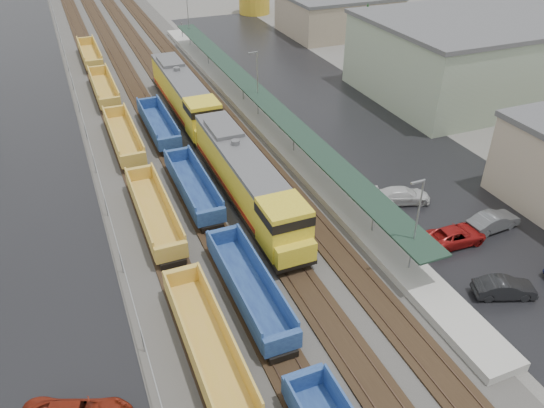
{
  "coord_description": "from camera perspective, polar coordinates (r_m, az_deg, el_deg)",
  "views": [
    {
      "loc": [
        -10.81,
        -3.53,
        25.06
      ],
      "look_at": [
        2.86,
        29.65,
        2.0
      ],
      "focal_mm": 35.0,
      "sensor_mm": 36.0,
      "label": 1
    }
  ],
  "objects": [
    {
      "name": "east_commuter_lot",
      "position": [
        66.19,
        6.32,
        10.29
      ],
      "size": [
        16.0,
        100.0,
        0.02
      ],
      "primitive_type": "cube",
      "color": "black",
      "rests_on": "ground"
    },
    {
      "name": "parked_car_east_e",
      "position": [
        46.37,
        22.7,
        -1.74
      ],
      "size": [
        1.92,
        4.71,
        1.52
      ],
      "primitive_type": "imported",
      "rotation": [
        0.0,
        0.0,
        1.64
      ],
      "color": "#505154",
      "rests_on": "ground"
    },
    {
      "name": "station_platform",
      "position": [
        62.21,
        -1.51,
        9.69
      ],
      "size": [
        3.0,
        80.0,
        8.0
      ],
      "color": "#9E9B93",
      "rests_on": "ground"
    },
    {
      "name": "industrial_buildings",
      "position": [
        72.32,
        21.8,
        13.74
      ],
      "size": [
        32.52,
        75.3,
        9.5
      ],
      "color": "tan",
      "rests_on": "ground"
    },
    {
      "name": "west_parking_lot",
      "position": [
        68.42,
        -24.5,
        8.25
      ],
      "size": [
        10.0,
        160.0,
        0.02
      ],
      "primitive_type": "cube",
      "color": "black",
      "rests_on": "ground"
    },
    {
      "name": "chainlink_fence",
      "position": [
        66.27,
        -20.07,
        10.0
      ],
      "size": [
        0.08,
        160.04,
        2.02
      ],
      "color": "gray",
      "rests_on": "ground"
    },
    {
      "name": "ballast_strip",
      "position": [
        69.13,
        -12.08,
        10.78
      ],
      "size": [
        20.0,
        160.0,
        0.08
      ],
      "primitive_type": "cube",
      "color": "#302D2B",
      "rests_on": "ground"
    },
    {
      "name": "tree_east",
      "position": [
        75.09,
        10.03,
        17.92
      ],
      "size": [
        4.4,
        4.4,
        10.0
      ],
      "color": "#332316",
      "rests_on": "ground"
    },
    {
      "name": "parked_car_east_a",
      "position": [
        39.89,
        23.74,
        -8.28
      ],
      "size": [
        2.86,
        4.47,
        1.39
      ],
      "primitive_type": "imported",
      "rotation": [
        0.0,
        0.0,
        1.21
      ],
      "color": "black",
      "rests_on": "ground"
    },
    {
      "name": "well_string_blue",
      "position": [
        36.07,
        -2.52,
        -8.93
      ],
      "size": [
        2.46,
        69.09,
        2.18
      ],
      "color": "navy",
      "rests_on": "ground"
    },
    {
      "name": "locomotive_trail",
      "position": [
        63.0,
        -9.36,
        11.4
      ],
      "size": [
        3.3,
        21.72,
        4.92
      ],
      "color": "black",
      "rests_on": "ground"
    },
    {
      "name": "parked_car_east_b",
      "position": [
        43.69,
        19.09,
        -3.25
      ],
      "size": [
        2.47,
        5.08,
        1.39
      ],
      "primitive_type": "imported",
      "rotation": [
        0.0,
        0.0,
        1.54
      ],
      "color": "maroon",
      "rests_on": "ground"
    },
    {
      "name": "parked_car_east_c",
      "position": [
        47.62,
        13.88,
        0.9
      ],
      "size": [
        3.27,
        5.19,
        1.4
      ],
      "primitive_type": "imported",
      "rotation": [
        0.0,
        0.0,
        1.28
      ],
      "color": "silver",
      "rests_on": "ground"
    },
    {
      "name": "locomotive_lead",
      "position": [
        44.69,
        -2.62,
        2.51
      ],
      "size": [
        3.3,
        21.72,
        4.92
      ],
      "color": "black",
      "rests_on": "ground"
    },
    {
      "name": "trackbed",
      "position": [
        69.09,
        -12.09,
        10.87
      ],
      "size": [
        14.6,
        160.0,
        0.22
      ],
      "color": "black",
      "rests_on": "ground"
    },
    {
      "name": "well_string_yellow",
      "position": [
        44.32,
        -12.57,
        -0.86
      ],
      "size": [
        2.48,
        105.16,
        2.2
      ],
      "color": "gold",
      "rests_on": "ground"
    }
  ]
}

